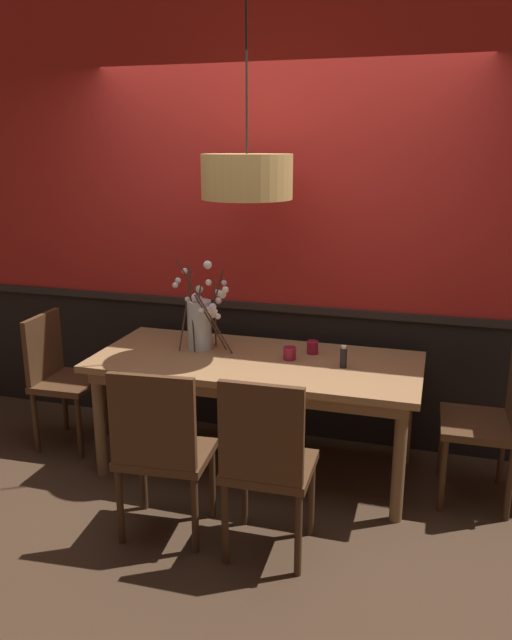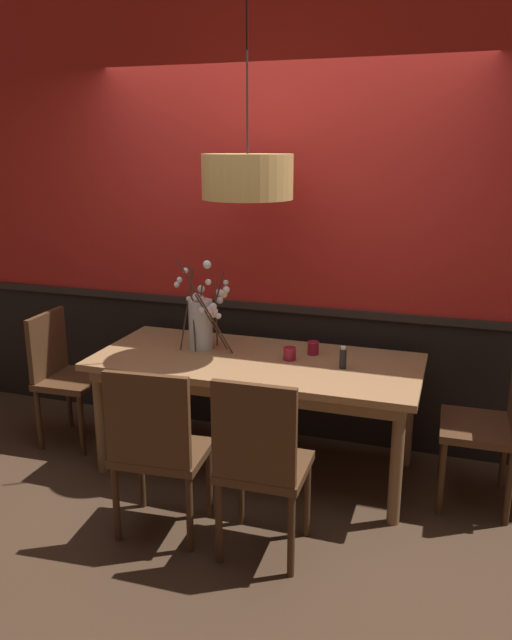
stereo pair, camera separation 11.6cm
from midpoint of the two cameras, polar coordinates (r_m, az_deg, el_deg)
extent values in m
plane|color=#422D1E|center=(4.13, 0.83, -13.25)|extent=(24.00, 24.00, 0.00)
cube|color=black|center=(4.47, 3.18, -4.58)|extent=(5.38, 0.12, 0.91)
cube|color=black|center=(4.32, 3.24, 1.28)|extent=(5.38, 0.14, 0.05)
cube|color=#B2231E|center=(4.19, 3.49, 14.80)|extent=(5.38, 0.12, 2.06)
cube|color=#997047|center=(3.83, 0.87, -3.85)|extent=(1.99, 0.87, 0.04)
cube|color=brown|center=(3.85, 0.86, -4.70)|extent=(1.88, 0.76, 0.08)
cylinder|color=brown|center=(4.03, -13.17, -8.89)|extent=(0.07, 0.07, 0.69)
cylinder|color=brown|center=(3.52, 13.61, -12.74)|extent=(0.07, 0.07, 0.69)
cylinder|color=brown|center=(4.59, -8.71, -5.60)|extent=(0.07, 0.07, 0.69)
cylinder|color=brown|center=(4.14, 14.48, -8.33)|extent=(0.07, 0.07, 0.69)
cube|color=#4C301C|center=(4.45, -15.67, -5.29)|extent=(0.40, 0.44, 0.04)
cube|color=#4C301C|center=(4.46, -17.78, -2.13)|extent=(0.05, 0.41, 0.44)
cylinder|color=#412917|center=(4.60, -12.55, -7.52)|extent=(0.04, 0.04, 0.43)
cylinder|color=#412917|center=(4.32, -14.86, -9.28)|extent=(0.04, 0.04, 0.43)
cylinder|color=#412917|center=(4.76, -16.00, -6.98)|extent=(0.04, 0.04, 0.43)
cylinder|color=#412917|center=(4.48, -18.45, -8.63)|extent=(0.04, 0.04, 0.43)
cube|color=#4C301C|center=(4.71, 0.74, -3.47)|extent=(0.46, 0.45, 0.04)
cube|color=#4C301C|center=(4.82, 1.25, -0.04)|extent=(0.41, 0.07, 0.44)
cylinder|color=#412917|center=(4.60, 2.50, -7.15)|extent=(0.04, 0.04, 0.43)
cylinder|color=#412917|center=(4.67, -2.00, -6.74)|extent=(0.04, 0.04, 0.43)
cylinder|color=#412917|center=(4.92, 3.31, -5.58)|extent=(0.04, 0.04, 0.43)
cylinder|color=#412917|center=(5.00, -0.89, -5.23)|extent=(0.04, 0.04, 0.43)
cube|color=#4C301C|center=(3.17, 1.86, -13.24)|extent=(0.43, 0.41, 0.04)
cube|color=#4C301C|center=(2.90, 0.95, -10.32)|extent=(0.40, 0.05, 0.48)
cylinder|color=#412917|center=(3.48, -0.40, -15.00)|extent=(0.04, 0.04, 0.44)
cylinder|color=#412917|center=(3.40, 5.68, -15.84)|extent=(0.04, 0.04, 0.44)
cylinder|color=#412917|center=(3.20, -2.32, -17.97)|extent=(0.04, 0.04, 0.44)
cylinder|color=#412917|center=(3.12, 4.35, -19.01)|extent=(0.04, 0.04, 0.44)
cube|color=#4C301C|center=(4.56, 7.85, -4.14)|extent=(0.43, 0.42, 0.04)
cube|color=#4C301C|center=(4.64, 8.54, -0.54)|extent=(0.38, 0.07, 0.46)
cylinder|color=#412917|center=(4.46, 9.29, -8.00)|extent=(0.04, 0.04, 0.44)
cylinder|color=#412917|center=(4.55, 5.08, -7.39)|extent=(0.04, 0.04, 0.44)
cylinder|color=#412917|center=(4.75, 10.27, -6.54)|extent=(0.04, 0.04, 0.44)
cylinder|color=#412917|center=(4.83, 6.31, -6.00)|extent=(0.04, 0.04, 0.44)
cube|color=#4C301C|center=(3.80, 20.39, -9.16)|extent=(0.42, 0.47, 0.04)
cylinder|color=#412917|center=(3.72, 17.42, -13.62)|extent=(0.04, 0.04, 0.44)
cylinder|color=#412917|center=(4.07, 17.45, -10.94)|extent=(0.04, 0.04, 0.44)
cylinder|color=#412917|center=(3.75, 22.91, -13.94)|extent=(0.04, 0.04, 0.44)
cylinder|color=#412917|center=(4.10, 22.41, -11.26)|extent=(0.04, 0.04, 0.44)
cube|color=#4C301C|center=(3.37, -7.52, -11.91)|extent=(0.49, 0.42, 0.04)
cube|color=#4C301C|center=(3.11, -8.83, -9.02)|extent=(0.44, 0.07, 0.48)
cylinder|color=#412917|center=(3.68, -9.47, -13.59)|extent=(0.04, 0.04, 0.42)
cylinder|color=#412917|center=(3.55, -3.32, -14.48)|extent=(0.04, 0.04, 0.42)
cylinder|color=#412917|center=(3.42, -11.63, -16.07)|extent=(0.04, 0.04, 0.42)
cylinder|color=#412917|center=(3.29, -5.01, -17.19)|extent=(0.04, 0.04, 0.42)
cylinder|color=silver|center=(4.00, -4.24, -0.38)|extent=(0.15, 0.15, 0.31)
cylinder|color=silver|center=(4.04, -4.21, -2.01)|extent=(0.14, 0.14, 0.07)
cylinder|color=#472D23|center=(3.93, -4.92, 1.08)|extent=(0.07, 0.10, 0.54)
sphere|color=white|center=(3.85, -5.59, 4.51)|extent=(0.03, 0.03, 0.03)
sphere|color=white|center=(3.93, -4.93, 1.54)|extent=(0.04, 0.04, 0.04)
sphere|color=white|center=(3.91, -4.61, 2.11)|extent=(0.05, 0.05, 0.05)
cylinder|color=#472D23|center=(3.80, -3.77, 1.18)|extent=(0.29, 0.19, 0.62)
sphere|color=white|center=(3.81, -4.13, 0.88)|extent=(0.04, 0.04, 0.04)
sphere|color=white|center=(3.57, -3.55, 5.06)|extent=(0.05, 0.05, 0.05)
sphere|color=white|center=(3.65, -3.46, 3.47)|extent=(0.04, 0.04, 0.04)
cylinder|color=#472D23|center=(3.99, -5.49, 0.95)|extent=(0.04, 0.18, 0.50)
sphere|color=white|center=(3.98, -6.40, 3.21)|extent=(0.04, 0.04, 0.04)
sphere|color=white|center=(3.97, -5.33, 1.94)|extent=(0.03, 0.03, 0.03)
sphere|color=white|center=(3.97, -6.15, 3.64)|extent=(0.04, 0.04, 0.04)
cylinder|color=#472D23|center=(4.06, -4.39, 0.60)|extent=(0.06, 0.02, 0.41)
sphere|color=white|center=(4.06, -4.23, 1.99)|extent=(0.05, 0.05, 0.05)
sphere|color=white|center=(4.06, -4.20, 2.85)|extent=(0.05, 0.05, 0.05)
sphere|color=white|center=(4.04, -4.10, 0.72)|extent=(0.05, 0.05, 0.05)
sphere|color=white|center=(4.03, -4.04, 1.58)|extent=(0.05, 0.05, 0.05)
sphere|color=white|center=(4.04, -4.30, 1.94)|extent=(0.04, 0.04, 0.04)
cylinder|color=#472D23|center=(3.93, -2.81, 0.63)|extent=(0.06, 0.16, 0.48)
sphere|color=white|center=(3.93, -2.15, 2.37)|extent=(0.05, 0.05, 0.05)
sphere|color=white|center=(3.95, -3.04, 0.58)|extent=(0.05, 0.05, 0.05)
sphere|color=white|center=(3.86, -1.87, 2.79)|extent=(0.04, 0.04, 0.04)
cylinder|color=#472D23|center=(3.90, -3.21, -0.22)|extent=(0.17, 0.15, 0.38)
sphere|color=white|center=(3.85, -2.59, 0.36)|extent=(0.04, 0.04, 0.04)
sphere|color=white|center=(3.87, -3.28, 0.71)|extent=(0.05, 0.05, 0.05)
sphere|color=white|center=(3.82, -3.33, 0.92)|extent=(0.05, 0.05, 0.05)
sphere|color=white|center=(3.80, -2.85, 0.84)|extent=(0.03, 0.03, 0.03)
sphere|color=white|center=(3.78, -3.07, 1.23)|extent=(0.05, 0.05, 0.05)
cylinder|color=#472D23|center=(4.03, -3.00, 1.26)|extent=(0.21, 0.16, 0.51)
sphere|color=white|center=(4.02, -3.21, 1.04)|extent=(0.04, 0.04, 0.04)
sphere|color=white|center=(4.05, -2.54, 2.51)|extent=(0.05, 0.05, 0.05)
sphere|color=white|center=(4.06, -1.95, 3.42)|extent=(0.04, 0.04, 0.04)
sphere|color=white|center=(4.04, -2.50, 1.79)|extent=(0.04, 0.04, 0.04)
cylinder|color=maroon|center=(3.92, 6.07, -2.55)|extent=(0.07, 0.07, 0.08)
torus|color=#A81B37|center=(3.91, 6.09, -2.03)|extent=(0.08, 0.08, 0.01)
cylinder|color=silver|center=(3.92, 6.07, -2.72)|extent=(0.05, 0.05, 0.04)
cylinder|color=maroon|center=(3.81, 3.95, -3.08)|extent=(0.08, 0.08, 0.08)
torus|color=#A81B37|center=(3.80, 3.96, -2.58)|extent=(0.08, 0.08, 0.01)
cylinder|color=silver|center=(3.81, 3.95, -3.25)|extent=(0.05, 0.05, 0.04)
cylinder|color=black|center=(3.69, 8.80, -3.54)|extent=(0.04, 0.04, 0.12)
cylinder|color=beige|center=(3.67, 8.85, -2.54)|extent=(0.03, 0.03, 0.02)
cylinder|color=tan|center=(3.72, 0.13, 12.92)|extent=(0.53, 0.53, 0.26)
sphere|color=#F9EAB7|center=(3.73, 0.13, 12.33)|extent=(0.14, 0.14, 0.14)
cylinder|color=black|center=(3.75, 0.14, 22.71)|extent=(0.01, 0.01, 1.02)
camera|label=1|loc=(0.06, -89.12, 0.25)|focal=35.14mm
camera|label=2|loc=(0.06, 90.88, -0.25)|focal=35.14mm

